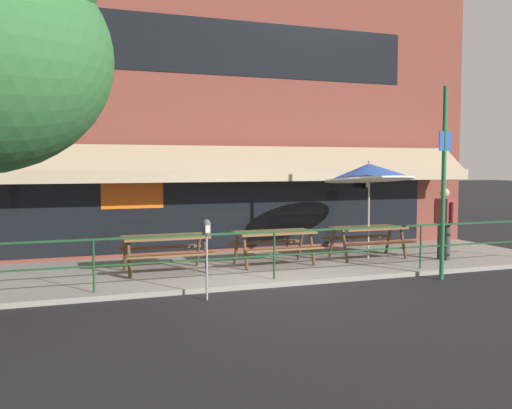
% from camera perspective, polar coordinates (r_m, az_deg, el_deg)
% --- Properties ---
extents(ground_plane, '(120.00, 120.00, 0.00)m').
position_cam_1_polar(ground_plane, '(11.16, 2.41, -8.27)').
color(ground_plane, black).
extents(patio_deck, '(15.00, 4.00, 0.10)m').
position_cam_1_polar(patio_deck, '(12.98, -0.98, -6.29)').
color(patio_deck, gray).
rests_on(patio_deck, ground).
extents(restaurant_building, '(15.00, 1.60, 7.62)m').
position_cam_1_polar(restaurant_building, '(14.96, -3.83, 9.41)').
color(restaurant_building, brown).
rests_on(restaurant_building, ground).
extents(patio_railing, '(13.84, 0.04, 0.97)m').
position_cam_1_polar(patio_railing, '(11.29, 1.84, -4.00)').
color(patio_railing, '#194723').
rests_on(patio_railing, patio_deck).
extents(picnic_table_left, '(1.80, 1.42, 0.76)m').
position_cam_1_polar(picnic_table_left, '(12.25, -9.07, -3.85)').
color(picnic_table_left, brown).
rests_on(picnic_table_left, patio_deck).
extents(picnic_table_centre, '(1.80, 1.42, 0.76)m').
position_cam_1_polar(picnic_table_centre, '(12.93, 1.83, -3.39)').
color(picnic_table_centre, brown).
rests_on(picnic_table_centre, patio_deck).
extents(picnic_table_right, '(1.80, 1.42, 0.76)m').
position_cam_1_polar(picnic_table_right, '(14.11, 11.11, -2.84)').
color(picnic_table_right, brown).
rests_on(picnic_table_right, patio_deck).
extents(patio_umbrella_right, '(2.14, 2.14, 2.39)m').
position_cam_1_polar(patio_umbrella_right, '(13.98, 11.26, 3.15)').
color(patio_umbrella_right, '#B7B2A8').
rests_on(patio_umbrella_right, patio_deck).
extents(pedestrian_walking, '(0.30, 0.61, 1.71)m').
position_cam_1_polar(pedestrian_walking, '(14.32, 18.30, -1.46)').
color(pedestrian_walking, '#333338').
rests_on(pedestrian_walking, patio_deck).
extents(parking_meter_near, '(0.15, 0.16, 1.42)m').
position_cam_1_polar(parking_meter_near, '(9.97, -4.97, -3.05)').
color(parking_meter_near, gray).
rests_on(parking_meter_near, ground).
extents(street_sign_pole, '(0.28, 0.09, 3.96)m').
position_cam_1_polar(street_sign_pole, '(12.26, 18.25, 2.24)').
color(street_sign_pole, '#1E6033').
rests_on(street_sign_pole, ground).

